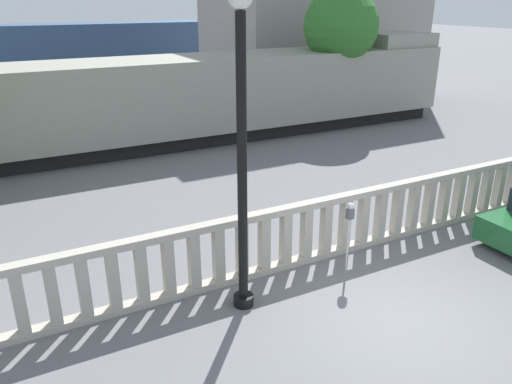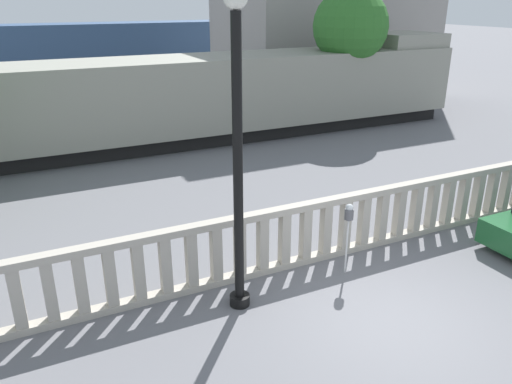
{
  "view_description": "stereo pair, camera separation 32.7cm",
  "coord_description": "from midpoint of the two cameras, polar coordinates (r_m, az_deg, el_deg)",
  "views": [
    {
      "loc": [
        -5.65,
        -5.42,
        5.37
      ],
      "look_at": [
        -0.93,
        3.53,
        1.4
      ],
      "focal_mm": 35.0,
      "sensor_mm": 36.0,
      "label": 1
    },
    {
      "loc": [
        -5.36,
        -5.57,
        5.37
      ],
      "look_at": [
        -0.93,
        3.53,
        1.4
      ],
      "focal_mm": 35.0,
      "sensor_mm": 36.0,
      "label": 2
    }
  ],
  "objects": [
    {
      "name": "tree_right",
      "position": [
        22.17,
        9.24,
        18.15
      ],
      "size": [
        3.13,
        3.13,
        5.82
      ],
      "color": "#4C3823",
      "rests_on": "ground"
    },
    {
      "name": "train_far",
      "position": [
        35.93,
        -16.62,
        15.16
      ],
      "size": [
        20.25,
        3.16,
        4.41
      ],
      "color": "black",
      "rests_on": "ground"
    },
    {
      "name": "train_near",
      "position": [
        19.23,
        -14.38,
        9.77
      ],
      "size": [
        27.95,
        3.12,
        3.86
      ],
      "color": "black",
      "rests_on": "ground"
    },
    {
      "name": "lamppost",
      "position": [
        8.27,
        -2.77,
        5.09
      ],
      "size": [
        0.39,
        0.39,
        5.57
      ],
      "color": "black",
      "rests_on": "ground"
    },
    {
      "name": "ground_plane",
      "position": [
        9.45,
        14.59,
        -14.02
      ],
      "size": [
        160.0,
        160.0,
        0.0
      ],
      "primitive_type": "plane",
      "color": "slate"
    },
    {
      "name": "parking_meter",
      "position": [
        10.19,
        9.77,
        -2.72
      ],
      "size": [
        0.18,
        0.18,
        1.55
      ],
      "color": "silver",
      "rests_on": "ground"
    },
    {
      "name": "balustrade",
      "position": [
        10.8,
        6.02,
        -4.37
      ],
      "size": [
        15.72,
        0.24,
        1.4
      ],
      "color": "#ADA599",
      "rests_on": "ground"
    }
  ]
}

